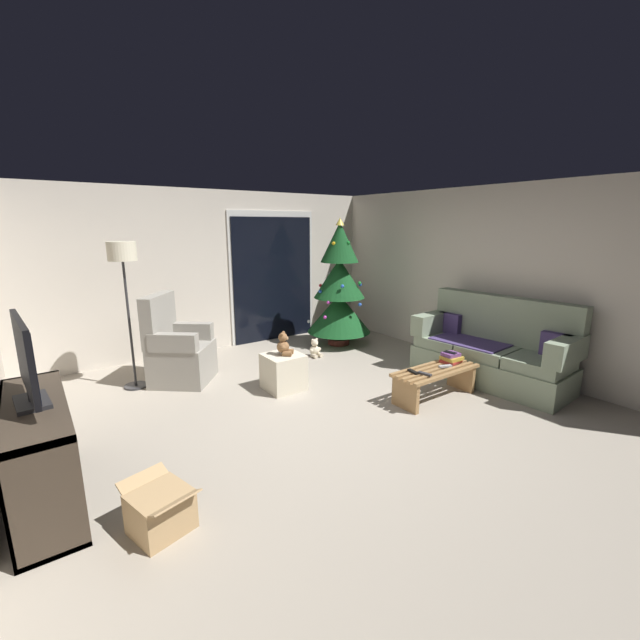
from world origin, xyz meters
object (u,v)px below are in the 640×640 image
object	(u,v)px
remote_silver	(445,366)
couch	(492,351)
book_stack	(451,358)
floor_lamp	(123,266)
teddy_bear_chestnut	(284,345)
cardboard_box_open_near_shelf	(161,511)
teddy_bear_cream_by_tree	(315,349)
coffee_table	(435,378)
christmas_tree	(339,290)
television	(26,361)
remote_black	(413,372)
media_shelf	(36,460)
armchair	(178,351)
remote_graphite	(425,374)
cell_phone	(450,352)
ottoman	(284,372)

from	to	relation	value
remote_silver	couch	bearing A→B (deg)	107.89
book_stack	floor_lamp	xyz separation A→B (m)	(-3.09, 2.34, 1.09)
teddy_bear_chestnut	cardboard_box_open_near_shelf	xyz separation A→B (m)	(-1.90, -1.61, -0.42)
teddy_bear_cream_by_tree	coffee_table	bearing A→B (deg)	-83.38
coffee_table	christmas_tree	bearing A→B (deg)	78.85
television	teddy_bear_chestnut	world-z (taller)	television
remote_black	teddy_bear_chestnut	xyz separation A→B (m)	(-0.96, 1.19, 0.19)
floor_lamp	television	world-z (taller)	floor_lamp
media_shelf	christmas_tree	bearing A→B (deg)	25.15
christmas_tree	armchair	xyz separation A→B (m)	(-2.72, -0.15, -0.52)
television	remote_graphite	bearing A→B (deg)	-8.32
floor_lamp	couch	bearing A→B (deg)	-32.63
teddy_bear_chestnut	cardboard_box_open_near_shelf	size ratio (longest dim) A/B	0.51
armchair	media_shelf	size ratio (longest dim) A/B	0.81
christmas_tree	teddy_bear_chestnut	distance (m)	2.13
couch	remote_silver	bearing A→B (deg)	179.01
christmas_tree	television	world-z (taller)	christmas_tree
remote_black	teddy_bear_chestnut	size ratio (longest dim) A/B	0.55
remote_graphite	television	distance (m)	3.61
remote_graphite	remote_silver	bearing A→B (deg)	-8.18
remote_silver	remote_graphite	bearing A→B (deg)	-67.16
remote_silver	armchair	size ratio (longest dim) A/B	0.14
couch	teddy_bear_chestnut	distance (m)	2.67
coffee_table	teddy_bear_chestnut	xyz separation A→B (m)	(-1.27, 1.26, 0.32)
remote_black	cell_phone	distance (m)	0.65
remote_black	television	distance (m)	3.55
teddy_bear_chestnut	teddy_bear_cream_by_tree	distance (m)	1.39
floor_lamp	teddy_bear_chestnut	world-z (taller)	floor_lamp
remote_silver	cardboard_box_open_near_shelf	xyz separation A→B (m)	(-3.30, -0.33, -0.23)
remote_graphite	christmas_tree	world-z (taller)	christmas_tree
media_shelf	cell_phone	bearing A→B (deg)	-4.69
christmas_tree	television	size ratio (longest dim) A/B	2.48
remote_black	media_shelf	world-z (taller)	media_shelf
couch	television	size ratio (longest dim) A/B	2.37
cell_phone	ottoman	xyz separation A→B (m)	(-1.61, 1.20, -0.26)
coffee_table	armchair	size ratio (longest dim) A/B	0.97
media_shelf	teddy_bear_cream_by_tree	size ratio (longest dim) A/B	4.91
teddy_bear_cream_by_tree	cardboard_box_open_near_shelf	size ratio (longest dim) A/B	0.51
remote_graphite	cell_phone	size ratio (longest dim) A/B	1.08
remote_silver	christmas_tree	xyz separation A→B (m)	(0.34, 2.44, 0.55)
cell_phone	teddy_bear_cream_by_tree	bearing A→B (deg)	95.62
teddy_bear_chestnut	christmas_tree	bearing A→B (deg)	33.43
coffee_table	media_shelf	size ratio (longest dim) A/B	0.79
christmas_tree	media_shelf	xyz separation A→B (m)	(-4.28, -2.01, -0.56)
remote_graphite	remote_black	bearing A→B (deg)	101.60
remote_graphite	floor_lamp	size ratio (longest dim) A/B	0.09
television	coffee_table	bearing A→B (deg)	-6.93
cell_phone	remote_black	bearing A→B (deg)	169.58
cardboard_box_open_near_shelf	remote_silver	bearing A→B (deg)	5.65
cell_phone	teddy_bear_chestnut	size ratio (longest dim) A/B	0.50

